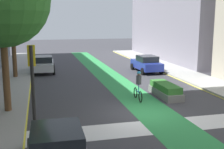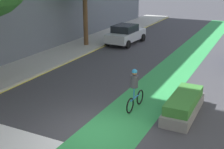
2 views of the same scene
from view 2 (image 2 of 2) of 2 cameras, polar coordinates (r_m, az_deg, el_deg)
name	(u,v)px [view 2 (image 2 of 2)]	position (r m, az deg, el deg)	size (l,w,h in m)	color
ground_plane	(93,132)	(11.73, -3.65, -10.57)	(120.00, 120.00, 0.00)	#38383D
bike_lane_paint	(108,136)	(11.45, -0.68, -11.31)	(2.40, 60.00, 0.01)	#2D8C47
car_silver_left_far	(126,34)	(25.31, 2.56, 7.54)	(2.15, 4.26, 1.57)	#B2B7BF
cyclist_in_lane	(135,88)	(13.12, 4.25, -2.59)	(0.32, 1.73, 1.86)	black
median_planter	(184,105)	(13.22, 13.20, -5.56)	(1.10, 3.28, 0.85)	slate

